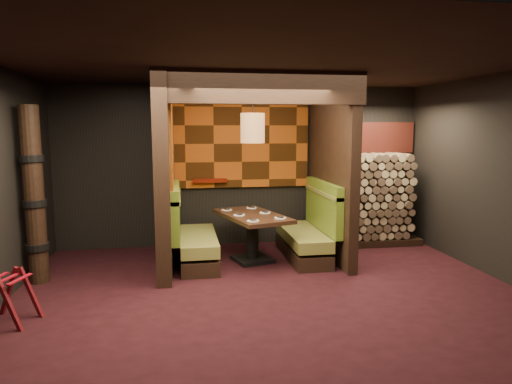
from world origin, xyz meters
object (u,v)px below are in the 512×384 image
at_px(booth_bench_left, 191,238).
at_px(dining_table, 252,229).
at_px(totem_column, 34,197).
at_px(pendant_lamp, 253,128).
at_px(booth_bench_right, 309,233).
at_px(firewood_stack, 371,199).
at_px(luggage_rack, 9,296).

xyz_separation_m(booth_bench_left, dining_table, (0.95, -0.06, 0.12)).
xyz_separation_m(dining_table, totem_column, (-3.04, -0.49, 0.66)).
height_order(booth_bench_left, pendant_lamp, pendant_lamp).
relative_size(booth_bench_right, pendant_lamp, 1.63).
bearing_deg(booth_bench_left, totem_column, -165.25).
distance_m(booth_bench_left, pendant_lamp, 1.95).
bearing_deg(dining_table, booth_bench_right, 3.34).
bearing_deg(dining_table, booth_bench_left, 176.68).
xyz_separation_m(booth_bench_right, firewood_stack, (1.35, 0.70, 0.42)).
relative_size(booth_bench_left, firewood_stack, 0.92).
bearing_deg(pendant_lamp, booth_bench_left, 173.69).
height_order(luggage_rack, firewood_stack, firewood_stack).
bearing_deg(booth_bench_left, luggage_rack, -136.69).
height_order(booth_bench_right, pendant_lamp, pendant_lamp).
bearing_deg(booth_bench_right, dining_table, -176.66).
bearing_deg(firewood_stack, dining_table, -161.80).
bearing_deg(firewood_stack, booth_bench_right, -152.65).
bearing_deg(dining_table, firewood_stack, 18.20).
distance_m(dining_table, luggage_rack, 3.49).
bearing_deg(firewood_stack, luggage_rack, -153.73).
relative_size(booth_bench_left, luggage_rack, 2.43).
bearing_deg(booth_bench_right, luggage_rack, -154.11).
height_order(dining_table, firewood_stack, firewood_stack).
height_order(booth_bench_left, luggage_rack, booth_bench_left).
bearing_deg(totem_column, pendant_lamp, 8.33).
bearing_deg(totem_column, luggage_rack, -86.59).
xyz_separation_m(pendant_lamp, luggage_rack, (-2.96, -1.79, -1.79)).
relative_size(luggage_rack, totem_column, 0.27).
bearing_deg(pendant_lamp, luggage_rack, -148.85).
bearing_deg(booth_bench_right, firewood_stack, 27.35).
height_order(pendant_lamp, firewood_stack, pendant_lamp).
bearing_deg(pendant_lamp, booth_bench_right, 6.36).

